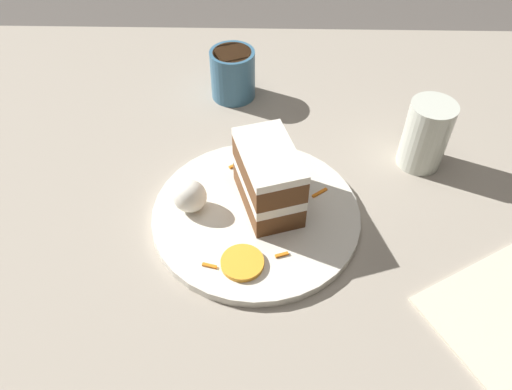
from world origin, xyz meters
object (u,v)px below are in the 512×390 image
(orange_garnish, at_px, (242,263))
(plate, at_px, (256,215))
(cream_dollop, at_px, (190,196))
(cake_slice, at_px, (268,178))
(drinking_glass, at_px, (425,139))
(coffee_mug, at_px, (233,72))

(orange_garnish, bearing_deg, plate, -99.71)
(cream_dollop, bearing_deg, orange_garnish, 128.69)
(cake_slice, relative_size, cream_dollop, 2.78)
(plate, distance_m, drinking_glass, 0.27)
(plate, distance_m, orange_garnish, 0.09)
(plate, bearing_deg, coffee_mug, -80.87)
(cake_slice, distance_m, orange_garnish, 0.12)
(cream_dollop, relative_size, coffee_mug, 0.55)
(cake_slice, relative_size, orange_garnish, 2.42)
(plate, bearing_deg, cake_slice, -130.83)
(plate, relative_size, drinking_glass, 2.66)
(drinking_glass, height_order, coffee_mug, drinking_glass)
(cake_slice, height_order, drinking_glass, same)
(orange_garnish, xyz_separation_m, drinking_glass, (-0.25, -0.20, 0.03))
(coffee_mug, bearing_deg, plate, 99.13)
(plate, xyz_separation_m, coffee_mug, (0.04, -0.28, 0.04))
(plate, relative_size, coffee_mug, 3.32)
(coffee_mug, bearing_deg, cake_slice, 103.05)
(drinking_glass, bearing_deg, coffee_mug, -29.80)
(plate, bearing_deg, orange_garnish, 80.29)
(cream_dollop, height_order, coffee_mug, coffee_mug)
(orange_garnish, bearing_deg, coffee_mug, -85.26)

